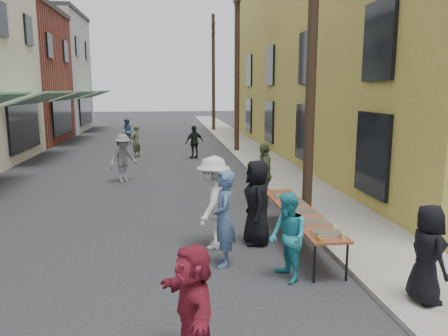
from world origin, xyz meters
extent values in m
plane|color=#28282B|center=(0.00, 0.00, 0.00)|extent=(120.00, 120.00, 0.00)
cube|color=gray|center=(5.00, 15.00, 0.05)|extent=(2.20, 60.00, 0.10)
cube|color=gray|center=(-10.00, 29.00, 4.50)|extent=(8.00, 8.00, 9.00)
cube|color=#AE9A3E|center=(11.10, 14.00, 5.00)|extent=(10.00, 28.00, 10.00)
cylinder|color=#2D2116|center=(4.30, 3.00, 4.50)|extent=(0.26, 0.26, 9.00)
cylinder|color=#2D2116|center=(4.30, 15.00, 4.50)|extent=(0.26, 0.26, 9.00)
cylinder|color=#2D2116|center=(4.30, 27.00, 4.50)|extent=(0.26, 0.26, 9.00)
cube|color=brown|center=(3.44, 0.87, 0.73)|extent=(0.70, 4.00, 0.04)
cylinder|color=black|center=(3.15, -1.01, 0.35)|extent=(0.04, 0.04, 0.71)
cylinder|color=black|center=(3.73, -1.01, 0.35)|extent=(0.04, 0.04, 0.71)
cylinder|color=black|center=(3.15, 2.75, 0.35)|extent=(0.04, 0.04, 0.71)
cylinder|color=black|center=(3.73, 2.75, 0.35)|extent=(0.04, 0.04, 0.71)
cube|color=maroon|center=(3.44, -0.78, 0.79)|extent=(0.50, 0.33, 0.08)
cube|color=#B2B2B7|center=(3.44, -0.13, 0.79)|extent=(0.50, 0.33, 0.08)
cube|color=tan|center=(3.44, 0.57, 0.79)|extent=(0.50, 0.33, 0.08)
cube|color=#B2B2B7|center=(3.44, 1.27, 0.79)|extent=(0.50, 0.33, 0.08)
cube|color=tan|center=(3.44, 1.97, 0.79)|extent=(0.50, 0.33, 0.08)
cylinder|color=#A57F26|center=(3.22, -1.08, 0.79)|extent=(0.07, 0.07, 0.08)
cylinder|color=#A57F26|center=(3.22, -0.98, 0.79)|extent=(0.07, 0.07, 0.08)
cylinder|color=#A57F26|center=(3.22, -0.88, 0.79)|extent=(0.07, 0.07, 0.08)
cylinder|color=tan|center=(3.64, -1.03, 0.81)|extent=(0.08, 0.08, 0.12)
imported|color=black|center=(2.55, 1.05, 0.91)|extent=(0.59, 0.90, 1.83)
imported|color=#455E85|center=(1.71, -0.03, 0.91)|extent=(0.50, 0.70, 1.82)
imported|color=teal|center=(2.71, -0.84, 0.78)|extent=(0.72, 0.86, 1.56)
imported|color=silver|center=(1.61, 0.94, 0.97)|extent=(1.16, 1.44, 1.95)
imported|color=#4F5E36|center=(3.40, 4.16, 0.90)|extent=(0.49, 1.08, 1.81)
imported|color=maroon|center=(0.95, -3.06, 0.77)|extent=(0.81, 1.50, 1.54)
imported|color=black|center=(4.53, -2.05, 0.86)|extent=(0.51, 0.76, 1.52)
imported|color=slate|center=(-0.92, 7.91, 0.86)|extent=(1.27, 1.20, 1.72)
imported|color=black|center=(1.94, 13.02, 0.80)|extent=(1.01, 0.72, 1.59)
imported|color=#4B5430|center=(-0.89, 13.83, 0.79)|extent=(0.62, 0.69, 1.59)
imported|color=#41607E|center=(-1.78, 19.13, 0.78)|extent=(0.96, 0.93, 1.56)
camera|label=1|loc=(0.72, -7.82, 3.29)|focal=35.00mm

